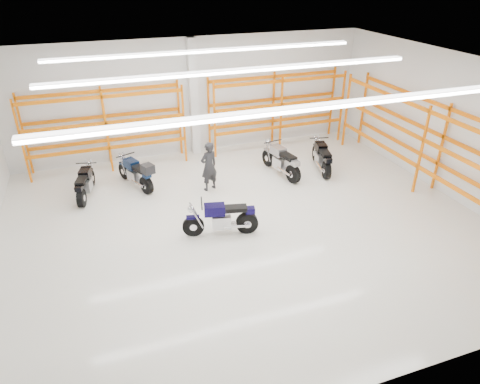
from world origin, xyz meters
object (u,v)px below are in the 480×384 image
object	(u,v)px
motorcycle_back_a	(85,184)
standing_man	(209,166)
motorcycle_back_d	(322,158)
structural_column	(194,98)
motorcycle_main	(224,219)
motorcycle_back_c	(282,162)
motorcycle_back_b	(137,174)

from	to	relation	value
motorcycle_back_a	standing_man	bearing A→B (deg)	-11.53
motorcycle_back_a	motorcycle_back_d	bearing A→B (deg)	-5.00
structural_column	motorcycle_back_d	bearing A→B (deg)	-39.39
standing_man	motorcycle_back_a	bearing A→B (deg)	-31.27
motorcycle_main	motorcycle_back_d	bearing A→B (deg)	31.34
motorcycle_back_c	motorcycle_back_d	distance (m)	1.57
motorcycle_main	motorcycle_back_a	bearing A→B (deg)	135.32
motorcycle_back_b	motorcycle_back_d	bearing A→B (deg)	-7.14
motorcycle_back_d	structural_column	size ratio (longest dim) A/B	0.48
motorcycle_back_d	structural_column	distance (m)	5.43
motorcycle_back_d	structural_column	bearing A→B (deg)	140.61
standing_man	structural_column	xyz separation A→B (m)	(0.38, 3.34, 1.39)
motorcycle_back_c	motorcycle_back_a	bearing A→B (deg)	174.89
motorcycle_back_b	motorcycle_back_d	world-z (taller)	motorcycle_back_b
motorcycle_main	structural_column	bearing A→B (deg)	83.09
motorcycle_back_b	motorcycle_back_a	bearing A→B (deg)	-176.62
motorcycle_main	motorcycle_back_b	bearing A→B (deg)	117.53
motorcycle_back_c	standing_man	distance (m)	2.82
standing_man	structural_column	size ratio (longest dim) A/B	0.38
motorcycle_main	motorcycle_back_b	xyz separation A→B (m)	(-1.93, 3.70, 0.04)
motorcycle_back_d	motorcycle_back_a	bearing A→B (deg)	175.00
motorcycle_main	standing_man	distance (m)	2.83
motorcycle_back_a	motorcycle_back_d	xyz separation A→B (m)	(8.35, -0.73, 0.04)
motorcycle_back_b	structural_column	distance (m)	3.99
motorcycle_back_a	structural_column	world-z (taller)	structural_column
motorcycle_back_a	motorcycle_back_c	distance (m)	6.81
motorcycle_back_c	standing_man	size ratio (longest dim) A/B	1.31
motorcycle_back_d	structural_column	xyz separation A→B (m)	(-3.97, 3.26, 1.75)
structural_column	motorcycle_back_c	bearing A→B (deg)	-52.51
motorcycle_back_a	motorcycle_back_b	xyz separation A→B (m)	(1.71, 0.10, 0.07)
motorcycle_back_c	motorcycle_main	bearing A→B (deg)	-136.43
motorcycle_back_d	standing_man	distance (m)	4.37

